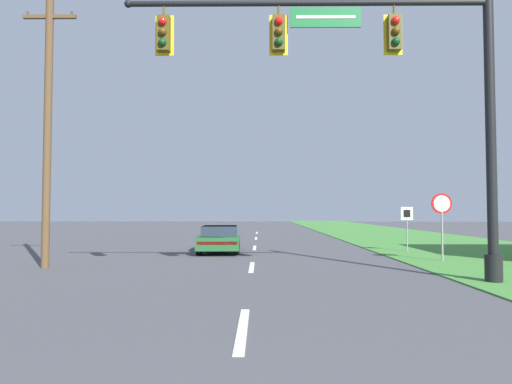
{
  "coord_description": "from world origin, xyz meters",
  "views": [
    {
      "loc": [
        0.28,
        -1.37,
        1.89
      ],
      "look_at": [
        0.0,
        29.96,
        3.19
      ],
      "focal_mm": 32.0,
      "sensor_mm": 36.0,
      "label": 1
    }
  ],
  "objects_px": {
    "utility_pole_near": "(48,123)",
    "car_ahead": "(220,239)",
    "signal_mast": "(390,85)",
    "stop_sign": "(442,212)",
    "route_sign_post": "(407,219)"
  },
  "relations": [
    {
      "from": "car_ahead",
      "to": "route_sign_post",
      "type": "distance_m",
      "value": 8.66
    },
    {
      "from": "stop_sign",
      "to": "signal_mast",
      "type": "bearing_deg",
      "value": -123.58
    },
    {
      "from": "signal_mast",
      "to": "stop_sign",
      "type": "relative_size",
      "value": 4.0
    },
    {
      "from": "route_sign_post",
      "to": "utility_pole_near",
      "type": "relative_size",
      "value": 0.22
    },
    {
      "from": "utility_pole_near",
      "to": "car_ahead",
      "type": "bearing_deg",
      "value": 48.93
    },
    {
      "from": "stop_sign",
      "to": "route_sign_post",
      "type": "distance_m",
      "value": 4.06
    },
    {
      "from": "stop_sign",
      "to": "utility_pole_near",
      "type": "height_order",
      "value": "utility_pole_near"
    },
    {
      "from": "car_ahead",
      "to": "utility_pole_near",
      "type": "xyz_separation_m",
      "value": [
        -5.26,
        -6.04,
        4.23
      ]
    },
    {
      "from": "stop_sign",
      "to": "route_sign_post",
      "type": "height_order",
      "value": "stop_sign"
    },
    {
      "from": "car_ahead",
      "to": "stop_sign",
      "type": "height_order",
      "value": "stop_sign"
    },
    {
      "from": "signal_mast",
      "to": "car_ahead",
      "type": "height_order",
      "value": "signal_mast"
    },
    {
      "from": "utility_pole_near",
      "to": "signal_mast",
      "type": "bearing_deg",
      "value": -16.12
    },
    {
      "from": "signal_mast",
      "to": "utility_pole_near",
      "type": "distance_m",
      "value": 11.05
    },
    {
      "from": "signal_mast",
      "to": "stop_sign",
      "type": "xyz_separation_m",
      "value": [
        3.27,
        4.93,
        -3.38
      ]
    },
    {
      "from": "stop_sign",
      "to": "car_ahead",
      "type": "bearing_deg",
      "value": 154.11
    }
  ]
}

